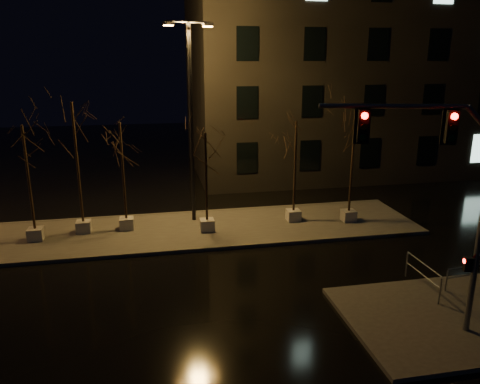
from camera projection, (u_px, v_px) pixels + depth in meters
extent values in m
plane|color=black|center=(208.00, 289.00, 16.87)|extent=(90.00, 90.00, 0.00)
cube|color=#45423E|center=(192.00, 230.00, 22.50)|extent=(22.00, 5.00, 0.15)
cube|color=#45423E|center=(454.00, 317.00, 14.94)|extent=(7.00, 5.00, 0.15)
cube|color=black|center=(363.00, 65.00, 34.36)|extent=(25.00, 12.00, 15.00)
cube|color=#AAA69F|center=(36.00, 234.00, 20.99)|extent=(0.65, 0.65, 0.55)
cylinder|color=black|center=(29.00, 178.00, 20.27)|extent=(0.11, 0.11, 4.63)
cube|color=#AAA69F|center=(84.00, 227.00, 21.90)|extent=(0.65, 0.65, 0.55)
cylinder|color=black|center=(77.00, 164.00, 21.06)|extent=(0.11, 0.11, 5.50)
cube|color=#AAA69F|center=(127.00, 223.00, 22.33)|extent=(0.65, 0.65, 0.55)
cylinder|color=black|center=(123.00, 172.00, 21.62)|extent=(0.11, 0.11, 4.55)
cube|color=#AAA69F|center=(207.00, 225.00, 22.13)|extent=(0.65, 0.65, 0.55)
cylinder|color=black|center=(206.00, 177.00, 21.48)|extent=(0.11, 0.11, 4.12)
cube|color=#AAA69F|center=(293.00, 215.00, 23.49)|extent=(0.65, 0.65, 0.55)
cylinder|color=black|center=(295.00, 167.00, 22.80)|extent=(0.11, 0.11, 4.45)
cube|color=#AAA69F|center=(348.00, 216.00, 23.43)|extent=(0.65, 0.65, 0.55)
cylinder|color=black|center=(352.00, 162.00, 22.67)|extent=(0.11, 0.11, 4.95)
cylinder|color=slate|center=(479.00, 239.00, 13.31)|extent=(0.18, 0.18, 5.84)
cylinder|color=slate|center=(393.00, 106.00, 12.43)|extent=(3.80, 1.10, 0.14)
cube|color=black|center=(451.00, 127.00, 12.49)|extent=(0.34, 0.28, 0.88)
cube|color=black|center=(363.00, 126.00, 12.62)|extent=(0.34, 0.28, 0.88)
cube|color=black|center=(468.00, 264.00, 13.53)|extent=(0.25, 0.22, 0.44)
cylinder|color=black|center=(191.00, 126.00, 22.37)|extent=(0.19, 0.19, 9.45)
cylinder|color=black|center=(188.00, 22.00, 21.06)|extent=(2.03, 0.65, 0.09)
cube|color=orange|center=(168.00, 24.00, 20.69)|extent=(0.53, 0.38, 0.19)
cube|color=orange|center=(208.00, 26.00, 21.51)|extent=(0.53, 0.38, 0.19)
cylinder|color=slate|center=(447.00, 281.00, 16.32)|extent=(0.04, 0.04, 0.80)
cylinder|color=slate|center=(471.00, 266.00, 16.47)|extent=(1.94, 0.24, 0.04)
cylinder|color=slate|center=(470.00, 275.00, 16.57)|extent=(1.94, 0.24, 0.04)
cylinder|color=slate|center=(440.00, 291.00, 15.43)|extent=(0.05, 0.05, 0.94)
cylinder|color=slate|center=(407.00, 265.00, 17.40)|extent=(0.05, 0.05, 0.94)
cylinder|color=slate|center=(424.00, 264.00, 16.27)|extent=(0.04, 2.08, 0.04)
cylinder|color=slate|center=(423.00, 275.00, 16.39)|extent=(0.04, 2.08, 0.04)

